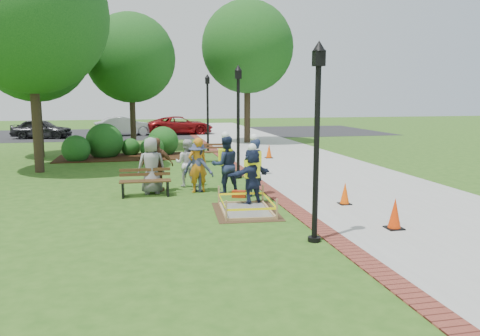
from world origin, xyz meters
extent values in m
plane|color=#285116|center=(0.00, 0.00, 0.00)|extent=(100.00, 100.00, 0.00)
cube|color=#9E9E99|center=(5.00, 10.00, 0.01)|extent=(6.00, 60.00, 0.02)
cube|color=maroon|center=(1.75, 10.00, 0.01)|extent=(0.50, 60.00, 0.03)
cube|color=#381E0F|center=(-3.00, 12.00, 0.02)|extent=(7.00, 3.00, 0.05)
cube|color=black|center=(0.00, 27.00, 0.00)|extent=(36.00, 12.00, 0.01)
cube|color=#47331E|center=(0.38, -0.13, 0.00)|extent=(1.86, 2.41, 0.01)
cube|color=gray|center=(0.38, -0.13, 0.02)|extent=(1.32, 1.88, 0.04)
cube|color=tan|center=(0.38, -0.13, 0.04)|extent=(1.45, 2.01, 0.08)
cube|color=tan|center=(0.38, -0.13, 0.28)|extent=(1.48, 2.04, 0.55)
cube|color=yellow|center=(0.38, -0.13, 0.30)|extent=(1.43, 1.99, 0.06)
cube|color=#51351C|center=(-2.27, 2.45, 0.49)|extent=(1.59, 0.48, 0.04)
cube|color=#51351C|center=(-2.27, 2.71, 0.73)|extent=(1.59, 0.06, 0.25)
cube|color=black|center=(-2.27, 2.45, 0.23)|extent=(1.45, 0.54, 0.47)
cube|color=brown|center=(0.80, 9.58, 0.49)|extent=(1.62, 0.61, 0.04)
cube|color=brown|center=(0.83, 9.83, 0.73)|extent=(1.58, 0.19, 0.25)
cube|color=black|center=(0.80, 9.58, 0.23)|extent=(1.48, 0.66, 0.46)
cube|color=black|center=(3.43, -2.54, 0.03)|extent=(0.39, 0.39, 0.05)
cone|color=red|center=(3.43, -2.54, 0.41)|extent=(0.31, 0.31, 0.71)
cube|color=black|center=(3.36, 0.05, 0.02)|extent=(0.34, 0.34, 0.04)
cone|color=#FF5508|center=(3.36, 0.05, 0.36)|extent=(0.27, 0.27, 0.62)
cube|color=black|center=(3.93, 10.19, 0.02)|extent=(0.37, 0.37, 0.05)
cone|color=#FF5008|center=(3.93, 10.19, 0.38)|extent=(0.29, 0.29, 0.67)
cube|color=#A1290C|center=(0.57, 1.68, 0.10)|extent=(0.47, 0.36, 0.21)
cylinder|color=black|center=(1.25, -3.00, 1.90)|extent=(0.12, 0.12, 3.80)
cube|color=black|center=(1.25, -3.00, 3.90)|extent=(0.22, 0.22, 0.32)
cone|color=black|center=(1.25, -3.00, 4.15)|extent=(0.28, 0.28, 0.22)
cylinder|color=black|center=(1.25, -3.00, 0.05)|extent=(0.28, 0.28, 0.10)
cylinder|color=black|center=(1.25, 5.00, 1.90)|extent=(0.12, 0.12, 3.80)
cube|color=black|center=(1.25, 5.00, 3.90)|extent=(0.22, 0.22, 0.32)
cone|color=black|center=(1.25, 5.00, 4.15)|extent=(0.28, 0.28, 0.22)
cylinder|color=black|center=(1.25, 5.00, 0.05)|extent=(0.28, 0.28, 0.10)
cylinder|color=black|center=(1.25, 13.00, 1.90)|extent=(0.12, 0.12, 3.80)
cube|color=black|center=(1.25, 13.00, 3.90)|extent=(0.22, 0.22, 0.32)
cone|color=black|center=(1.25, 13.00, 4.15)|extent=(0.28, 0.28, 0.22)
cylinder|color=black|center=(1.25, 13.00, 0.05)|extent=(0.28, 0.28, 0.10)
cylinder|color=#3D2D1E|center=(-6.48, 8.10, 2.57)|extent=(0.37, 0.37, 5.14)
sphere|color=#123F15|center=(-6.48, 8.10, 6.25)|extent=(6.12, 6.12, 6.12)
cylinder|color=#3D2D1E|center=(-2.75, 15.71, 2.16)|extent=(0.33, 0.33, 4.31)
sphere|color=#123F15|center=(-2.75, 15.71, 5.24)|extent=(5.07, 5.07, 5.07)
cylinder|color=#3D2D1E|center=(4.59, 17.91, 2.56)|extent=(0.41, 0.41, 5.11)
sphere|color=#123F15|center=(4.59, 17.91, 6.21)|extent=(5.93, 5.93, 5.93)
cylinder|color=#3D2D1E|center=(-7.34, 13.04, 2.28)|extent=(0.31, 0.31, 4.57)
sphere|color=#123F15|center=(-7.34, 13.04, 5.54)|extent=(5.49, 5.49, 5.49)
sphere|color=#123F15|center=(-5.41, 11.19, 0.00)|extent=(1.35, 1.35, 1.35)
sphere|color=#123F15|center=(-4.16, 12.37, 0.00)|extent=(1.87, 1.87, 1.87)
sphere|color=#123F15|center=(-1.80, 11.56, 0.00)|extent=(1.18, 1.18, 1.18)
sphere|color=#123F15|center=(-1.19, 12.81, 0.00)|extent=(1.63, 1.63, 1.63)
sphere|color=#123F15|center=(-2.88, 12.89, 0.00)|extent=(0.97, 0.97, 0.97)
imported|color=gray|center=(-2.06, 2.86, 0.91)|extent=(0.62, 0.44, 1.82)
imported|color=#C47217|center=(-0.58, 2.73, 0.89)|extent=(0.65, 0.51, 1.79)
imported|color=silver|center=(-0.84, 3.73, 0.82)|extent=(0.61, 0.50, 1.65)
imported|color=brown|center=(-1.85, 3.13, 0.89)|extent=(0.64, 0.50, 1.77)
imported|color=#353B5D|center=(-0.56, 2.80, 0.81)|extent=(0.62, 0.56, 1.63)
imported|color=#151A38|center=(0.75, 0.72, 0.82)|extent=(0.62, 0.53, 1.63)
cube|color=#E1F514|center=(0.75, 0.72, 1.05)|extent=(0.42, 0.26, 0.52)
sphere|color=white|center=(0.75, 0.72, 1.66)|extent=(0.25, 0.25, 0.25)
imported|color=#1D324B|center=(1.08, 1.80, 0.91)|extent=(0.69, 0.64, 1.82)
cube|color=#E1F514|center=(1.08, 1.80, 1.17)|extent=(0.42, 0.26, 0.52)
sphere|color=white|center=(1.08, 1.80, 1.84)|extent=(0.25, 0.25, 0.25)
imported|color=#1B3047|center=(0.26, 2.31, 0.93)|extent=(0.62, 0.43, 1.86)
cube|color=#E1F514|center=(0.26, 2.31, 1.20)|extent=(0.42, 0.26, 0.52)
sphere|color=white|center=(0.26, 2.31, 1.89)|extent=(0.25, 0.25, 0.25)
imported|color=black|center=(-9.37, 24.12, 0.00)|extent=(2.75, 4.98, 1.54)
imported|color=#AAA9AF|center=(-3.52, 25.31, 0.00)|extent=(3.08, 5.27, 1.61)
imported|color=maroon|center=(0.84, 25.67, 0.00)|extent=(2.17, 4.87, 1.58)
camera|label=1|loc=(-2.40, -12.25, 3.16)|focal=35.00mm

